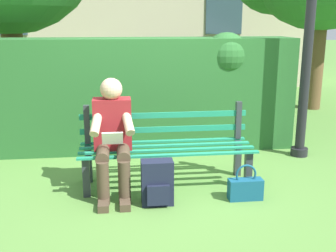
{
  "coord_description": "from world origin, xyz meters",
  "views": [
    {
      "loc": [
        0.49,
        4.08,
        1.71
      ],
      "look_at": [
        0.0,
        0.1,
        0.67
      ],
      "focal_mm": 44.22,
      "sensor_mm": 36.0,
      "label": 1
    }
  ],
  "objects_px": {
    "park_bench": "(166,146)",
    "backpack": "(157,183)",
    "handbag": "(245,188)",
    "person_seated": "(113,134)"
  },
  "relations": [
    {
      "from": "park_bench",
      "to": "backpack",
      "type": "distance_m",
      "value": 0.58
    },
    {
      "from": "backpack",
      "to": "handbag",
      "type": "height_order",
      "value": "backpack"
    },
    {
      "from": "backpack",
      "to": "handbag",
      "type": "bearing_deg",
      "value": 179.94
    },
    {
      "from": "park_bench",
      "to": "person_seated",
      "type": "height_order",
      "value": "person_seated"
    },
    {
      "from": "person_seated",
      "to": "handbag",
      "type": "distance_m",
      "value": 1.41
    },
    {
      "from": "handbag",
      "to": "person_seated",
      "type": "bearing_deg",
      "value": -15.51
    },
    {
      "from": "person_seated",
      "to": "backpack",
      "type": "relative_size",
      "value": 2.66
    },
    {
      "from": "park_bench",
      "to": "handbag",
      "type": "relative_size",
      "value": 5.03
    },
    {
      "from": "park_bench",
      "to": "backpack",
      "type": "bearing_deg",
      "value": 74.43
    },
    {
      "from": "park_bench",
      "to": "person_seated",
      "type": "bearing_deg",
      "value": 17.11
    }
  ]
}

